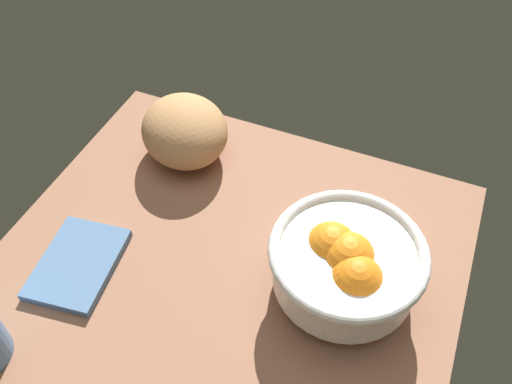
% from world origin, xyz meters
% --- Properties ---
extents(ground_plane, '(0.73, 0.65, 0.03)m').
position_xyz_m(ground_plane, '(0.00, 0.00, -0.01)').
color(ground_plane, '#905F47').
extents(fruit_bowl, '(0.21, 0.21, 0.11)m').
position_xyz_m(fruit_bowl, '(-0.09, 0.16, 0.06)').
color(fruit_bowl, white).
rests_on(fruit_bowl, ground).
extents(bread_loaf, '(0.21, 0.21, 0.10)m').
position_xyz_m(bread_loaf, '(-0.25, -0.16, 0.05)').
color(bread_loaf, tan).
rests_on(bread_loaf, ground).
extents(napkin_folded, '(0.16, 0.12, 0.01)m').
position_xyz_m(napkin_folded, '(0.01, -0.19, 0.01)').
color(napkin_folded, '#4F7098').
rests_on(napkin_folded, ground).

